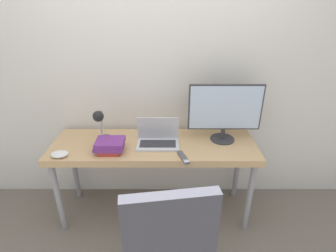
# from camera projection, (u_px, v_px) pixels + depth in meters

# --- Properties ---
(ground_plane) EXTENTS (12.00, 12.00, 0.00)m
(ground_plane) POSITION_uv_depth(u_px,v_px,m) (153.00, 232.00, 2.35)
(ground_plane) COLOR #70665B
(wall_back) EXTENTS (8.00, 0.05, 2.60)m
(wall_back) POSITION_uv_depth(u_px,v_px,m) (153.00, 72.00, 2.34)
(wall_back) COLOR silver
(wall_back) RESTS_ON ground_plane
(desk) EXTENTS (1.76, 0.56, 0.76)m
(desk) POSITION_uv_depth(u_px,v_px,m) (153.00, 150.00, 2.30)
(desk) COLOR tan
(desk) RESTS_ON ground_plane
(laptop) EXTENTS (0.36, 0.21, 0.23)m
(laptop) POSITION_uv_depth(u_px,v_px,m) (157.00, 139.00, 2.24)
(laptop) COLOR silver
(laptop) RESTS_ON desk
(monitor) EXTENTS (0.62, 0.21, 0.51)m
(monitor) POSITION_uv_depth(u_px,v_px,m) (224.00, 110.00, 2.21)
(monitor) COLOR #333338
(monitor) RESTS_ON desk
(desk_lamp) EXTENTS (0.12, 0.22, 0.32)m
(desk_lamp) POSITION_uv_depth(u_px,v_px,m) (99.00, 122.00, 2.17)
(desk_lamp) COLOR #4C4C51
(desk_lamp) RESTS_ON desk
(office_chair) EXTENTS (0.62, 0.62, 1.03)m
(office_chair) POSITION_uv_depth(u_px,v_px,m) (166.00, 243.00, 1.58)
(office_chair) COLOR black
(office_chair) RESTS_ON ground_plane
(book_stack) EXTENTS (0.24, 0.19, 0.10)m
(book_stack) POSITION_uv_depth(u_px,v_px,m) (109.00, 146.00, 2.12)
(book_stack) COLOR #B2382D
(book_stack) RESTS_ON desk
(tv_remote) EXTENTS (0.09, 0.18, 0.02)m
(tv_remote) POSITION_uv_depth(u_px,v_px,m) (182.00, 157.00, 2.05)
(tv_remote) COLOR #4C4C51
(tv_remote) RESTS_ON desk
(game_controller) EXTENTS (0.14, 0.11, 0.04)m
(game_controller) POSITION_uv_depth(u_px,v_px,m) (58.00, 154.00, 2.07)
(game_controller) COLOR white
(game_controller) RESTS_ON desk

